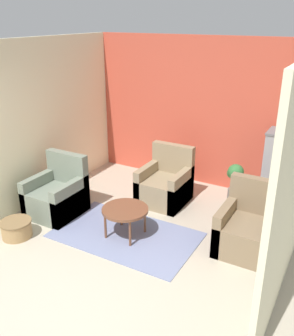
# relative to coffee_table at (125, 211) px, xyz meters

# --- Properties ---
(ground_plane) EXTENTS (20.00, 20.00, 0.00)m
(ground_plane) POSITION_rel_coffee_table_xyz_m (0.12, -1.47, -0.40)
(ground_plane) COLOR #B2A893
(ground_plane) RESTS_ON ground
(wall_back_accent) EXTENTS (4.20, 0.06, 2.69)m
(wall_back_accent) POSITION_rel_coffee_table_xyz_m (0.12, 2.35, 0.95)
(wall_back_accent) COLOR #C64C38
(wall_back_accent) RESTS_ON ground_plane
(wall_left) EXTENTS (0.06, 3.79, 2.69)m
(wall_left) POSITION_rel_coffee_table_xyz_m (-1.95, 0.42, 0.95)
(wall_left) COLOR beige
(wall_left) RESTS_ON ground_plane
(area_rug) EXTENTS (2.07, 1.25, 0.01)m
(area_rug) POSITION_rel_coffee_table_xyz_m (-0.00, 0.00, -0.40)
(area_rug) COLOR slate
(area_rug) RESTS_ON ground_plane
(coffee_table) EXTENTS (0.67, 0.67, 0.44)m
(coffee_table) POSITION_rel_coffee_table_xyz_m (0.00, 0.00, 0.00)
(coffee_table) COLOR brown
(coffee_table) RESTS_ON ground_plane
(armchair_left) EXTENTS (0.76, 0.80, 0.95)m
(armchair_left) POSITION_rel_coffee_table_xyz_m (-1.32, 0.04, -0.10)
(armchair_left) COLOR slate
(armchair_left) RESTS_ON ground_plane
(armchair_right) EXTENTS (0.76, 0.80, 0.95)m
(armchair_right) POSITION_rel_coffee_table_xyz_m (1.65, 0.53, -0.10)
(armchair_right) COLOR #7A664C
(armchair_right) RESTS_ON ground_plane
(armchair_middle) EXTENTS (0.76, 0.80, 0.95)m
(armchair_middle) POSITION_rel_coffee_table_xyz_m (0.01, 1.26, -0.10)
(armchair_middle) COLOR #8E7A5B
(armchair_middle) RESTS_ON ground_plane
(birdcage) EXTENTS (0.55, 0.55, 1.34)m
(birdcage) POSITION_rel_coffee_table_xyz_m (1.72, 1.91, 0.25)
(birdcage) COLOR slate
(birdcage) RESTS_ON ground_plane
(parrot) EXTENTS (0.12, 0.22, 0.26)m
(parrot) POSITION_rel_coffee_table_xyz_m (1.72, 1.91, 1.05)
(parrot) COLOR #D14C2D
(parrot) RESTS_ON birdcage
(potted_plant) EXTENTS (0.30, 0.27, 0.68)m
(potted_plant) POSITION_rel_coffee_table_xyz_m (1.04, 1.84, 0.02)
(potted_plant) COLOR #66605B
(potted_plant) RESTS_ON ground_plane
(wicker_basket) EXTENTS (0.45, 0.45, 0.25)m
(wicker_basket) POSITION_rel_coffee_table_xyz_m (-1.37, -0.80, -0.26)
(wicker_basket) COLOR #A37F51
(wicker_basket) RESTS_ON ground_plane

